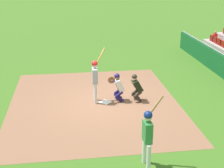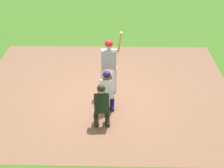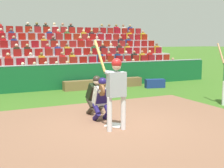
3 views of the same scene
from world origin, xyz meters
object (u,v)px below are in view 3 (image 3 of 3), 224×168
Objects in this scene: batter_at_plate at (116,86)px; dugout_bench at (104,84)px; equipment_duffel_bag at (155,83)px; catcher_crouching at (102,97)px; water_bottle_on_bench at (116,76)px; home_plate_marker at (114,125)px; home_plate_umpire at (95,93)px.

dugout_bench is at bearing -111.79° from batter_at_plate.
dugout_bench is 4.25× the size of equipment_duffel_bag.
equipment_duffel_bag is (-2.31, 0.97, -0.01)m from dugout_bench.
water_bottle_on_bench is (-3.18, -5.46, -0.16)m from catcher_crouching.
home_plate_marker is at bearing 60.18° from equipment_duffel_bag.
batter_at_plate reaches higher than home_plate_marker.
water_bottle_on_bench is at bearing -120.22° from catcher_crouching.
catcher_crouching is 6.33m from water_bottle_on_bench.
equipment_duffel_bag is (-4.74, -5.07, 0.19)m from home_plate_marker.
home_plate_umpire is at bearing 56.92° from water_bottle_on_bench.
batter_at_plate is at bearing 63.48° from water_bottle_on_bench.
water_bottle_on_bench reaches higher than equipment_duffel_bag.
catcher_crouching is 6.05m from dugout_bench.
batter_at_plate is 1.80× the size of catcher_crouching.
catcher_crouching reaches higher than home_plate_marker.
equipment_duffel_bag is at bearing -133.08° from home_plate_marker.
dugout_bench is at bearing -111.87° from home_plate_marker.
batter_at_plate is at bearing 68.21° from dugout_bench.
water_bottle_on_bench is at bearing -116.52° from batter_at_plate.
catcher_crouching is 1.02× the size of home_plate_umpire.
batter_at_plate is (0.16, 0.43, 1.16)m from home_plate_marker.
home_plate_umpire reaches higher than home_plate_marker.
catcher_crouching is at bearing -92.30° from batter_at_plate.
dugout_bench is (-2.42, -6.04, 0.20)m from home_plate_marker.
dugout_bench reaches higher than home_plate_marker.
home_plate_umpire is 5.29m from dugout_bench.
water_bottle_on_bench is 0.25× the size of equipment_duffel_bag.
equipment_duffel_bag is (-4.73, -3.72, -0.48)m from home_plate_umpire.
home_plate_marker is 1.25m from batter_at_plate.
water_bottle_on_bench is (-3.22, -6.46, -0.62)m from batter_at_plate.
home_plate_umpire is (-0.13, -0.78, -0.03)m from catcher_crouching.
catcher_crouching is 0.32× the size of dugout_bench.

